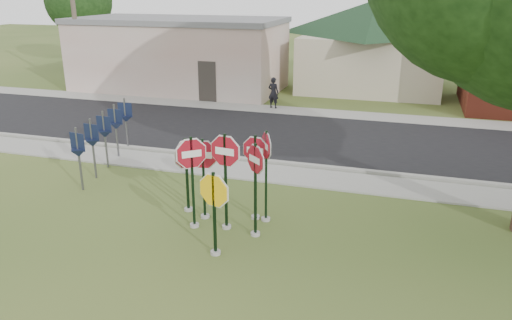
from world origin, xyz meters
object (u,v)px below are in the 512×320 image
(stop_sign_center, at_px, (225,168))
(stop_sign_yellow, at_px, (214,204))
(utility_pole_near, at_px, (73,5))
(stop_sign_left, at_px, (192,170))
(pedestrian, at_px, (273,93))

(stop_sign_center, bearing_deg, stop_sign_yellow, -80.80)
(stop_sign_yellow, xyz_separation_m, utility_pole_near, (-14.35, 15.13, 3.68))
(stop_sign_center, distance_m, stop_sign_left, 0.85)
(stop_sign_yellow, relative_size, pedestrian, 1.38)
(stop_sign_left, xyz_separation_m, utility_pole_near, (-13.30, 13.97, 3.38))
(stop_sign_center, relative_size, pedestrian, 1.70)
(stop_sign_left, distance_m, utility_pole_near, 19.58)
(stop_sign_center, height_order, stop_sign_left, stop_sign_center)
(stop_sign_center, distance_m, utility_pole_near, 20.03)
(stop_sign_center, xyz_separation_m, utility_pole_near, (-14.13, 13.80, 3.29))
(stop_sign_left, bearing_deg, pedestrian, 96.50)
(stop_sign_yellow, bearing_deg, stop_sign_center, 99.20)
(stop_sign_center, relative_size, utility_pole_near, 0.28)
(stop_sign_left, relative_size, pedestrian, 1.63)
(utility_pole_near, bearing_deg, stop_sign_yellow, -46.51)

